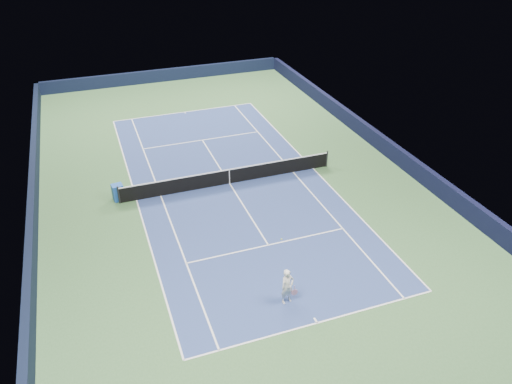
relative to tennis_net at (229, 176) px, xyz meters
name	(u,v)px	position (x,y,z in m)	size (l,w,h in m)	color
ground	(230,184)	(0.00, 0.00, -0.50)	(40.00, 40.00, 0.00)	#365D33
wall_far	(165,75)	(0.00, 19.82, 0.05)	(22.00, 0.35, 1.10)	black
wall_right	(388,148)	(10.82, 0.00, 0.05)	(0.35, 40.00, 1.10)	black
wall_left	(33,210)	(-10.82, 0.00, 0.05)	(0.35, 40.00, 1.10)	black
court_surface	(230,184)	(0.00, 0.00, -0.50)	(10.97, 23.77, 0.01)	navy
baseline_far	(185,112)	(0.00, 11.88, -0.50)	(10.97, 0.08, 0.00)	white
baseline_near	(317,323)	(0.00, -11.88, -0.50)	(10.97, 0.08, 0.00)	white
sideline_doubles_right	(313,168)	(5.49, 0.00, -0.50)	(0.08, 23.77, 0.00)	white
sideline_doubles_left	(137,200)	(-5.49, 0.00, -0.50)	(0.08, 23.77, 0.00)	white
sideline_singles_right	(293,172)	(4.12, 0.00, -0.50)	(0.08, 23.77, 0.00)	white
sideline_singles_left	(161,196)	(-4.12, 0.00, -0.50)	(0.08, 23.77, 0.00)	white
service_line_far	(202,140)	(0.00, 6.40, -0.50)	(8.23, 0.08, 0.00)	white
service_line_near	(268,245)	(0.00, -6.40, -0.50)	(8.23, 0.08, 0.00)	white
center_service_line	(230,183)	(0.00, 0.00, -0.50)	(0.08, 12.80, 0.00)	white
center_mark_far	(185,113)	(0.00, 11.73, -0.50)	(0.08, 0.30, 0.00)	white
center_mark_near	(316,320)	(0.00, -11.73, -0.50)	(0.08, 0.30, 0.00)	white
tennis_net	(229,176)	(0.00, 0.00, 0.00)	(12.90, 0.10, 1.07)	black
sponsor_cube	(118,192)	(-6.40, 0.41, -0.03)	(0.66, 0.61, 0.96)	#1C4DAC
tennis_player	(287,287)	(-0.68, -10.33, 0.33)	(0.81, 1.30, 2.58)	silver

